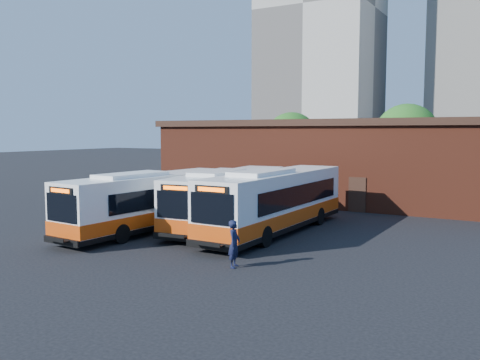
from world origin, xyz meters
The scene contains 9 objects.
ground centered at (0.00, 0.00, 0.00)m, with size 220.00×220.00×0.00m, color black.
bus_west centered at (-5.03, 1.90, 1.51)m, with size 3.40×12.33×3.32m.
bus_midwest centered at (-1.98, 5.27, 1.52)m, with size 3.70×12.45×3.35m.
bus_mideast centered at (1.22, 4.86, 1.60)m, with size 2.91×12.99×3.52m.
transit_worker centered at (2.93, -2.47, 0.97)m, with size 0.71×0.46×1.93m, color black.
depot_building centered at (0.00, 20.00, 3.26)m, with size 28.60×12.60×6.40m.
tree_west centered at (-10.00, 32.00, 4.64)m, with size 6.00×6.00×7.65m.
tree_mid centered at (2.00, 34.00, 5.08)m, with size 6.56×6.56×8.36m.
tower_left centered at (-22.00, 72.00, 27.84)m, with size 20.00×18.00×56.20m.
Camera 1 is at (13.22, -19.88, 5.51)m, focal length 38.00 mm.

